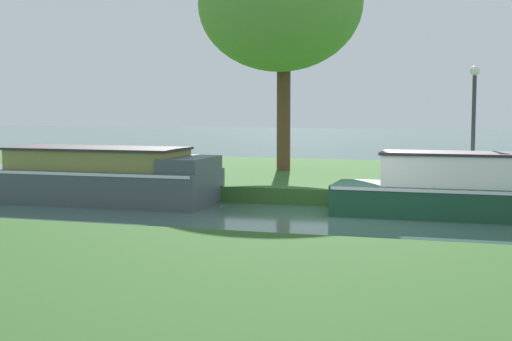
% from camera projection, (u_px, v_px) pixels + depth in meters
% --- Properties ---
extents(ground_plane, '(120.00, 120.00, 0.00)m').
position_uv_depth(ground_plane, '(343.00, 221.00, 15.40)').
color(ground_plane, '#3C5B51').
extents(riverbank_far, '(72.00, 10.00, 0.40)m').
position_uv_depth(riverbank_far, '(384.00, 179.00, 22.05)').
color(riverbank_far, '#305924').
rests_on(riverbank_far, ground_plane).
extents(forest_barge, '(4.70, 1.61, 1.42)m').
position_uv_depth(forest_barge, '(446.00, 190.00, 15.90)').
color(forest_barge, '#19442F').
rests_on(forest_barge, ground_plane).
extents(slate_narrowboat, '(6.14, 2.23, 1.38)m').
position_uv_depth(slate_narrowboat, '(99.00, 177.00, 18.34)').
color(slate_narrowboat, '#444F55').
rests_on(slate_narrowboat, ground_plane).
extents(willow_tree_left, '(5.04, 3.97, 7.14)m').
position_uv_depth(willow_tree_left, '(280.00, 4.00, 21.92)').
color(willow_tree_left, brown).
rests_on(willow_tree_left, riverbank_far).
extents(lamp_post, '(0.24, 0.24, 2.99)m').
position_uv_depth(lamp_post, '(474.00, 111.00, 17.92)').
color(lamp_post, '#333338').
rests_on(lamp_post, riverbank_far).
extents(mooring_post_near, '(0.16, 0.16, 0.78)m').
position_uv_depth(mooring_post_near, '(55.00, 164.00, 20.18)').
color(mooring_post_near, '#503331').
rests_on(mooring_post_near, riverbank_far).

